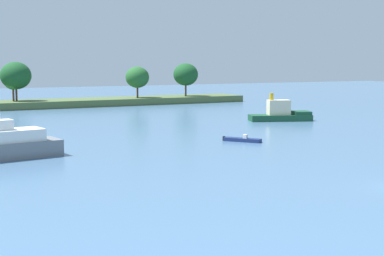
# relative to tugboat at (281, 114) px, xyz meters

# --- Properties ---
(treeline_island) EXTENTS (96.50, 11.49, 10.36)m
(treeline_island) POSITION_rel_tugboat_xyz_m (-26.66, 49.00, 1.75)
(treeline_island) COLOR #4C6038
(treeline_island) RESTS_ON ground
(tugboat) EXTENTS (11.40, 7.31, 4.86)m
(tugboat) POSITION_rel_tugboat_xyz_m (0.00, 0.00, 0.00)
(tugboat) COLOR #19472D
(tugboat) RESTS_ON ground
(small_motorboat) EXTENTS (3.82, 4.61, 0.96)m
(small_motorboat) POSITION_rel_tugboat_xyz_m (-20.39, -18.57, -0.97)
(small_motorboat) COLOR navy
(small_motorboat) RESTS_ON ground
(channel_buoy_red) EXTENTS (0.70, 0.70, 1.90)m
(channel_buoy_red) POSITION_rel_tugboat_xyz_m (-46.35, -5.15, -0.41)
(channel_buoy_red) COLOR red
(channel_buoy_red) RESTS_ON ground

